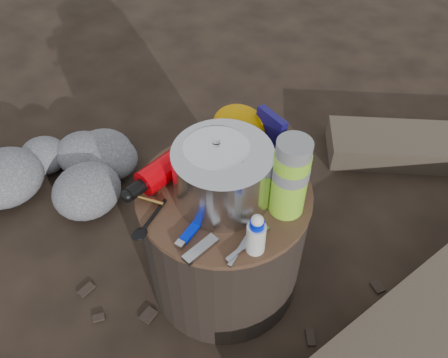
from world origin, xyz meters
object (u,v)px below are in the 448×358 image
Objects in this scene: camping_pot at (217,166)px; travel_mug at (294,162)px; thermos at (290,178)px; stump at (224,239)px; fuel_bottle at (175,162)px.

travel_mug is at bearing 51.65° from camping_pot.
thermos is 0.12m from travel_mug.
thermos is 1.90× the size of travel_mug.
stump is at bearing -160.17° from thermos.
thermos reaches higher than camping_pot.
travel_mug is at bearing 115.44° from thermos.
stump is at bearing 17.30° from camping_pot.
stump is at bearing -124.97° from travel_mug.
camping_pot is at bearing 13.54° from fuel_bottle.
fuel_bottle reaches higher than stump.
fuel_bottle is 0.32m from travel_mug.
travel_mug is (0.13, 0.16, -0.03)m from camping_pot.
camping_pot reaches higher than stump.
travel_mug reaches higher than fuel_bottle.
stump is 2.11× the size of thermos.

